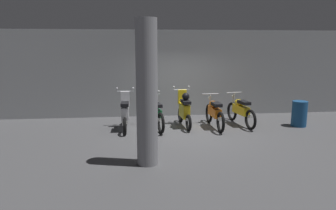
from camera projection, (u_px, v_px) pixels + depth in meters
ground_plane at (187, 131)px, 9.58m from camera, size 80.00×80.00×0.00m
back_wall at (177, 73)px, 11.63m from camera, size 16.00×0.30×3.19m
motorbike_slot_0 at (125, 113)px, 9.73m from camera, size 0.59×1.68×1.29m
motorbike_slot_1 at (155, 113)px, 9.89m from camera, size 0.61×1.93×1.15m
motorbike_slot_2 at (184, 109)px, 10.08m from camera, size 0.59×1.68×1.29m
motorbike_slot_3 at (214, 112)px, 10.01m from camera, size 0.56×1.95×1.03m
motorbike_slot_4 at (241, 110)px, 10.32m from camera, size 0.56×1.94×1.03m
support_pillar at (147, 94)px, 6.67m from camera, size 0.47×0.47×3.19m
trash_bin at (299, 114)px, 10.14m from camera, size 0.48×0.48×0.84m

